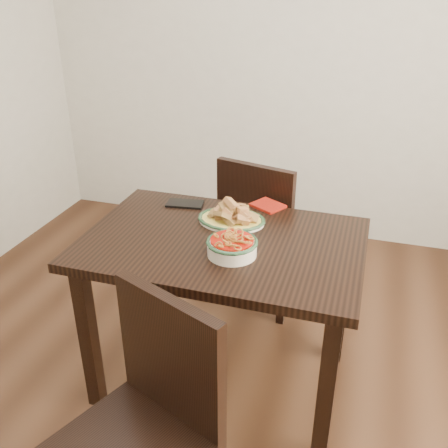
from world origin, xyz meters
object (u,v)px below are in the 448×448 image
(chair_far, at_px, (263,228))
(smartphone, at_px, (185,204))
(dining_table, at_px, (223,261))
(chair_near, at_px, (148,417))
(fish_plate, at_px, (231,213))
(noodle_bowl, at_px, (232,245))

(chair_far, xyz_separation_m, smartphone, (-0.30, -0.35, 0.26))
(dining_table, relative_size, chair_far, 1.28)
(smartphone, bearing_deg, chair_near, -83.57)
(chair_near, relative_size, smartphone, 5.24)
(dining_table, distance_m, chair_near, 0.74)
(dining_table, distance_m, fish_plate, 0.22)
(chair_near, bearing_deg, smartphone, 127.27)
(dining_table, xyz_separation_m, fish_plate, (-0.01, 0.16, 0.15))
(fish_plate, height_order, smartphone, fish_plate)
(dining_table, height_order, smartphone, smartphone)
(dining_table, relative_size, chair_near, 1.28)
(chair_near, distance_m, noodle_bowl, 0.69)
(chair_near, height_order, smartphone, chair_near)
(dining_table, height_order, fish_plate, fish_plate)
(dining_table, bearing_deg, chair_near, -91.18)
(chair_far, height_order, fish_plate, chair_far)
(fish_plate, bearing_deg, smartphone, 156.76)
(dining_table, xyz_separation_m, noodle_bowl, (0.07, -0.11, 0.15))
(fish_plate, distance_m, noodle_bowl, 0.28)
(chair_far, bearing_deg, fish_plate, 99.09)
(chair_far, relative_size, smartphone, 5.24)
(chair_near, relative_size, noodle_bowl, 4.43)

